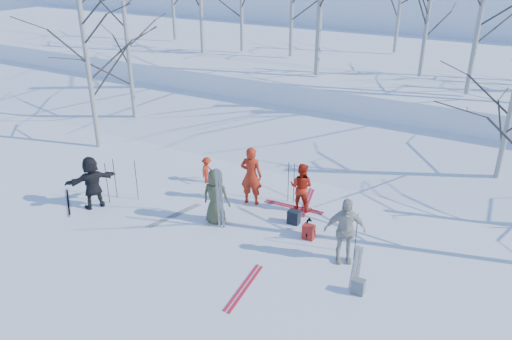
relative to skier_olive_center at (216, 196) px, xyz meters
The scene contains 37 objects.
ground 1.06m from the skier_olive_center, 21.65° to the right, with size 120.00×120.00×0.00m, color white.
snow_ramp 6.82m from the skier_olive_center, 84.90° to the left, with size 70.00×9.50×1.40m, color white.
snow_plateau 16.77m from the skier_olive_center, 87.94° to the left, with size 70.00×18.00×2.20m, color white.
far_hill 37.78m from the skier_olive_center, 89.08° to the left, with size 90.00×30.00×6.00m, color white.
skier_olive_center is the anchor object (origin of this frame).
skier_red_north 1.55m from the skier_olive_center, 79.22° to the left, with size 0.68×0.45×1.87m, color #B42510.
skier_redor_behind 2.63m from the skier_olive_center, 46.89° to the left, with size 0.73×0.57×1.50m, color red.
skier_red_seated 2.73m from the skier_olive_center, 130.43° to the left, with size 0.59×0.34×0.91m, color #B42510.
skier_cream_east 3.88m from the skier_olive_center, ahead, with size 1.04×0.43×1.78m, color beige.
skier_grey_west 3.92m from the skier_olive_center, 164.08° to the right, with size 1.54×0.49×1.66m, color black.
dog 2.77m from the skier_olive_center, 13.35° to the left, with size 0.24×0.53×0.44m, color black.
upright_ski_left 0.39m from the skier_olive_center, 46.97° to the right, with size 0.07×0.02×1.90m, color silver.
upright_ski_right 0.48m from the skier_olive_center, 35.51° to the right, with size 0.07×0.02×1.90m, color silver.
ski_pair_a 4.39m from the skier_olive_center, ahead, with size 0.65×1.89×0.02m, color silver, non-canonical shape.
ski_pair_b 3.29m from the skier_olive_center, 44.61° to the right, with size 0.41×1.91×0.02m, color red, non-canonical shape.
ski_pair_c 1.57m from the skier_olive_center, 166.01° to the right, with size 0.65×1.89×0.02m, color silver, non-canonical shape.
ski_pair_d 4.97m from the skier_olive_center, 164.45° to the right, with size 1.60×1.35×0.02m, color silver, non-canonical shape.
ski_pair_e 2.61m from the skier_olive_center, 50.60° to the left, with size 1.91×0.33×0.02m, color red, non-canonical shape.
ski_pair_f 3.12m from the skier_olive_center, 53.37° to the left, with size 0.66×1.89×0.02m, color red, non-canonical shape.
ski_pole_a 2.95m from the skier_olive_center, behind, with size 0.02×0.02×1.34m, color black.
ski_pole_b 3.65m from the skier_olive_center, behind, with size 0.02×0.02×1.34m, color black.
ski_pole_c 2.52m from the skier_olive_center, 60.65° to the left, with size 0.02×0.02×1.34m, color black.
ski_pole_d 3.65m from the skier_olive_center, 169.46° to the right, with size 0.02×0.02×1.34m, color black.
ski_pole_e 3.68m from the skier_olive_center, ahead, with size 0.02×0.02×1.34m, color black.
ski_pole_f 2.60m from the skier_olive_center, 56.55° to the left, with size 0.02×0.02×1.34m, color black.
ski_pole_g 4.13m from the skier_olive_center, ahead, with size 0.02×0.02×1.34m, color black.
backpack_red 2.81m from the skier_olive_center, 10.31° to the left, with size 0.32×0.22×0.42m, color #A72019.
backpack_grey 4.84m from the skier_olive_center, 13.38° to the right, with size 0.30×0.20×0.38m, color slate.
backpack_dark 2.33m from the skier_olive_center, 27.50° to the left, with size 0.34×0.24×0.40m, color black.
birch_plateau_b 13.73m from the skier_olive_center, 106.88° to the left, with size 4.15×4.15×5.06m, color silver, non-canonical shape.
birch_plateau_f 11.57m from the skier_olive_center, 62.12° to the left, with size 4.32×4.32×5.32m, color silver, non-canonical shape.
birch_plateau_h 16.66m from the skier_olive_center, 88.25° to the left, with size 3.99×3.99×4.84m, color silver, non-canonical shape.
birch_plateau_i 12.48m from the skier_olive_center, 76.05° to the left, with size 3.88×3.88×4.68m, color silver, non-canonical shape.
birch_plateau_k 14.74m from the skier_olive_center, 118.00° to the left, with size 4.02×4.02×4.89m, color silver, non-canonical shape.
birch_edge_a 8.12m from the skier_olive_center, 160.49° to the left, with size 4.60×4.60×5.72m, color silver, non-canonical shape.
birch_edge_d 9.63m from the skier_olive_center, 146.11° to the left, with size 4.31×4.31×5.31m, color silver, non-canonical shape.
birch_edge_e 9.12m from the skier_olive_center, 41.00° to the left, with size 3.76×3.76×4.52m, color silver, non-canonical shape.
Camera 1 is at (6.64, -10.18, 7.39)m, focal length 35.00 mm.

